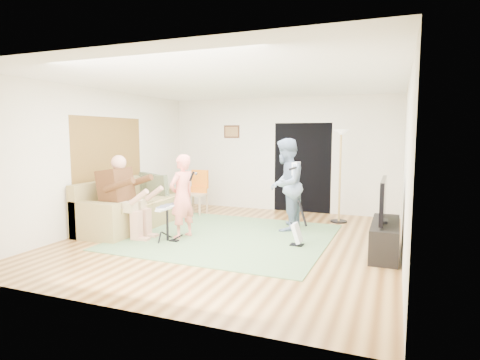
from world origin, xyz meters
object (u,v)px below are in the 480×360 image
(sofa, at_px, (128,211))
(torchiere_lamp, at_px, (340,159))
(tv_cabinet, at_px, (385,238))
(dining_chair, at_px, (197,198))
(guitar_spare, at_px, (297,233))
(television, at_px, (383,199))
(singer, at_px, (182,197))
(guitarist, at_px, (286,185))
(drum_kit, at_px, (167,225))

(sofa, bearing_deg, torchiere_lamp, 27.43)
(torchiere_lamp, distance_m, tv_cabinet, 2.51)
(dining_chair, bearing_deg, sofa, -109.82)
(guitar_spare, height_order, dining_chair, dining_chair)
(sofa, height_order, television, television)
(sofa, distance_m, tv_cabinet, 4.81)
(singer, xyz_separation_m, guitarist, (1.54, 1.25, 0.14))
(singer, relative_size, guitarist, 0.84)
(sofa, bearing_deg, guitar_spare, -2.02)
(guitar_spare, xyz_separation_m, tv_cabinet, (1.35, 0.06, 0.03))
(torchiere_lamp, relative_size, television, 1.63)
(singer, height_order, tv_cabinet, singer)
(tv_cabinet, bearing_deg, television, 180.00)
(drum_kit, xyz_separation_m, singer, (0.12, 0.31, 0.46))
(guitarist, distance_m, tv_cabinet, 2.17)
(sofa, height_order, dining_chair, dining_chair)
(sofa, xyz_separation_m, drum_kit, (1.31, -0.65, -0.03))
(drum_kit, xyz_separation_m, guitarist, (1.66, 1.56, 0.60))
(sofa, xyz_separation_m, dining_chair, (0.64, 1.72, 0.04))
(sofa, distance_m, television, 4.79)
(drum_kit, relative_size, torchiere_lamp, 0.33)
(guitarist, bearing_deg, sofa, -73.13)
(sofa, relative_size, drum_kit, 3.64)
(dining_chair, relative_size, television, 0.85)
(singer, distance_m, dining_chair, 2.23)
(television, bearing_deg, guitar_spare, -177.42)
(sofa, relative_size, tv_cabinet, 1.68)
(drum_kit, bearing_deg, guitarist, 43.12)
(guitarist, bearing_deg, torchiere_lamp, 141.19)
(sofa, height_order, tv_cabinet, sofa)
(guitar_spare, relative_size, dining_chair, 0.77)
(torchiere_lamp, height_order, television, torchiere_lamp)
(singer, xyz_separation_m, dining_chair, (-0.78, 2.06, -0.38))
(drum_kit, height_order, dining_chair, dining_chair)
(guitar_spare, distance_m, television, 1.45)
(torchiere_lamp, bearing_deg, guitarist, -128.70)
(dining_chair, distance_m, television, 4.51)
(singer, distance_m, guitarist, 1.99)
(drum_kit, bearing_deg, guitar_spare, 13.83)
(sofa, distance_m, dining_chair, 1.83)
(sofa, distance_m, guitar_spare, 3.46)
(sofa, relative_size, guitar_spare, 3.05)
(drum_kit, xyz_separation_m, tv_cabinet, (3.50, 0.59, -0.03))
(sofa, xyz_separation_m, guitarist, (2.97, 0.91, 0.56))
(torchiere_lamp, height_order, dining_chair, torchiere_lamp)
(drum_kit, height_order, television, television)
(guitar_spare, height_order, television, television)
(singer, bearing_deg, sofa, -87.81)
(tv_cabinet, bearing_deg, drum_kit, -170.47)
(drum_kit, distance_m, guitarist, 2.35)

